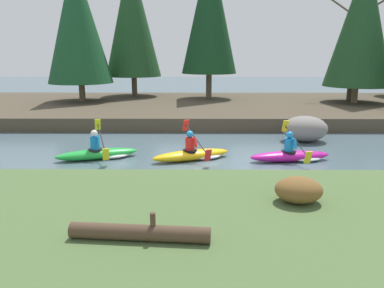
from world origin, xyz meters
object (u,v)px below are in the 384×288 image
Objects in this scene: kayaker_lead at (293,155)px; driftwood_log at (140,232)px; kayaker_middle at (194,154)px; kayaker_trailing at (100,153)px; boulder_midstream at (305,129)px.

driftwood_log is (-4.06, -6.97, 0.74)m from kayaker_lead.
kayaker_middle is 0.99× the size of kayaker_trailing.
driftwood_log reaches higher than kayaker_middle.
kayaker_lead is 1.02× the size of kayaker_trailing.
boulder_midstream is (1.18, 2.87, 0.32)m from kayaker_lead.
kayaker_middle reaches higher than boulder_midstream.
kayaker_middle is 1.50× the size of boulder_midstream.
driftwood_log reaches higher than kayaker_lead.
driftwood_log reaches higher than kayaker_trailing.
boulder_midstream is (7.64, 2.64, 0.32)m from kayaker_trailing.
boulder_midstream is at bearing 58.77° from kayaker_lead.
driftwood_log reaches higher than boulder_midstream.
driftwood_log is (-5.24, -9.84, 0.43)m from boulder_midstream.
kayaker_lead is 1.03× the size of kayaker_middle.
kayaker_lead is at bearing -112.30° from boulder_midstream.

